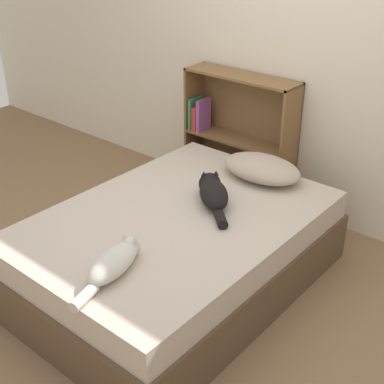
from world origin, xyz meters
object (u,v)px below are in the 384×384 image
cat_light (114,262)px  bookshelf (239,136)px  bed (177,250)px  cat_dark (213,192)px  pillow (262,168)px

cat_light → bookshelf: 1.96m
cat_light → bed: bearing=-2.6°
bookshelf → cat_dark: bearing=-63.2°
cat_light → cat_dark: cat_dark is taller
pillow → cat_light: size_ratio=1.02×
bed → bookshelf: bearing=108.6°
cat_dark → pillow: bearing=-53.0°
cat_light → bookshelf: bookshelf is taller
cat_light → bookshelf: (-0.56, 1.88, -0.03)m
cat_light → cat_dark: bearing=-10.7°
pillow → cat_light: (0.02, -1.41, -0.02)m
pillow → cat_dark: (-0.04, -0.50, -0.00)m
bed → cat_light: size_ratio=3.50×
pillow → bookshelf: 0.72m
bed → pillow: bearing=81.6°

